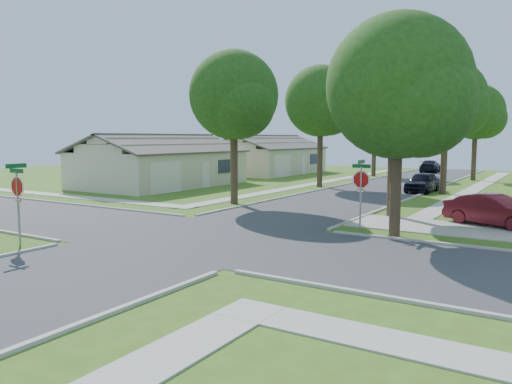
{
  "coord_description": "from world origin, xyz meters",
  "views": [
    {
      "loc": [
        11.97,
        -15.22,
        3.9
      ],
      "look_at": [
        0.81,
        2.63,
        1.6
      ],
      "focal_mm": 35.0,
      "sensor_mm": 36.0,
      "label": 1
    }
  ],
  "objects": [
    {
      "name": "driveway",
      "position": [
        7.9,
        7.1,
        0.03
      ],
      "size": [
        8.8,
        3.6,
        0.05
      ],
      "primitive_type": "cube",
      "color": "#9E9B91",
      "rests_on": "ground"
    },
    {
      "name": "tree_e_far",
      "position": [
        4.75,
        34.01,
        5.98
      ],
      "size": [
        5.17,
        5.0,
        8.72
      ],
      "color": "#38281C",
      "rests_on": "ground"
    },
    {
      "name": "stop_sign_ne",
      "position": [
        4.7,
        4.7,
        2.03
      ],
      "size": [
        1.05,
        0.8,
        2.98
      ],
      "color": "gray",
      "rests_on": "ground"
    },
    {
      "name": "car_curb_east",
      "position": [
        3.2,
        21.44,
        0.72
      ],
      "size": [
        1.87,
        4.31,
        1.45
      ],
      "primitive_type": "imported",
      "rotation": [
        0.0,
        0.0,
        -0.04
      ],
      "color": "black",
      "rests_on": "ground"
    },
    {
      "name": "house_nw_near",
      "position": [
        -15.99,
        15.0,
        1.52
      ],
      "size": [
        8.42,
        13.6,
        4.23
      ],
      "color": "#BFB696",
      "rests_on": "ground"
    },
    {
      "name": "tree_e_mid",
      "position": [
        4.76,
        21.01,
        6.25
      ],
      "size": [
        5.59,
        5.4,
        9.21
      ],
      "color": "#38281C",
      "rests_on": "ground"
    },
    {
      "name": "tree_ne_corner",
      "position": [
        6.36,
        4.21,
        5.59
      ],
      "size": [
        5.8,
        5.6,
        8.66
      ],
      "color": "#38281C",
      "rests_on": "ground"
    },
    {
      "name": "stop_sign_sw",
      "position": [
        -4.7,
        -4.7,
        2.03
      ],
      "size": [
        1.05,
        0.8,
        2.98
      ],
      "color": "gray",
      "rests_on": "ground"
    },
    {
      "name": "sidewalk_nw",
      "position": [
        -6.1,
        26.0,
        0.02
      ],
      "size": [
        1.2,
        40.0,
        0.04
      ],
      "primitive_type": "cube",
      "color": "#9E9B91",
      "rests_on": "ground"
    },
    {
      "name": "car_driveway",
      "position": [
        9.4,
        8.7,
        0.71
      ],
      "size": [
        4.54,
        3.04,
        1.41
      ],
      "primitive_type": "imported",
      "rotation": [
        0.0,
        0.0,
        1.18
      ],
      "color": "#531118",
      "rests_on": "ground"
    },
    {
      "name": "tree_w_near",
      "position": [
        -4.64,
        9.01,
        6.12
      ],
      "size": [
        5.38,
        5.2,
        8.97
      ],
      "color": "#38281C",
      "rests_on": "ground"
    },
    {
      "name": "sidewalk_ne",
      "position": [
        6.1,
        26.0,
        0.02
      ],
      "size": [
        1.2,
        40.0,
        0.04
      ],
      "primitive_type": "cube",
      "color": "#9E9B91",
      "rests_on": "ground"
    },
    {
      "name": "house_nw_far",
      "position": [
        -15.99,
        32.0,
        1.52
      ],
      "size": [
        8.42,
        13.6,
        4.23
      ],
      "color": "#BFB696",
      "rests_on": "ground"
    },
    {
      "name": "car_curb_west",
      "position": [
        -1.2,
        43.17,
        0.69
      ],
      "size": [
        2.29,
        4.86,
        1.37
      ],
      "primitive_type": "imported",
      "rotation": [
        0.0,
        0.0,
        3.22
      ],
      "color": "black",
      "rests_on": "ground"
    },
    {
      "name": "road_ns",
      "position": [
        0.0,
        0.0,
        0.0
      ],
      "size": [
        7.0,
        100.0,
        0.02
      ],
      "primitive_type": "cube",
      "color": "#333335",
      "rests_on": "ground"
    },
    {
      "name": "ground",
      "position": [
        0.0,
        0.0,
        0.0
      ],
      "size": [
        100.0,
        100.0,
        0.0
      ],
      "primitive_type": "plane",
      "color": "#3B5B18",
      "rests_on": "ground"
    },
    {
      "name": "tree_w_mid",
      "position": [
        -4.64,
        21.01,
        6.49
      ],
      "size": [
        5.8,
        5.6,
        9.56
      ],
      "color": "#38281C",
      "rests_on": "ground"
    },
    {
      "name": "tree_e_near",
      "position": [
        4.75,
        9.01,
        5.64
      ],
      "size": [
        4.97,
        4.8,
        8.28
      ],
      "color": "#38281C",
      "rests_on": "ground"
    },
    {
      "name": "tree_w_far",
      "position": [
        -4.65,
        34.01,
        5.51
      ],
      "size": [
        4.76,
        4.6,
        8.04
      ],
      "color": "#38281C",
      "rests_on": "ground"
    }
  ]
}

